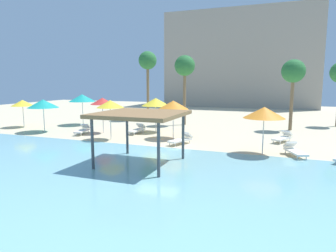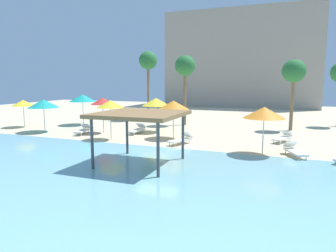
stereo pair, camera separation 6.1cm
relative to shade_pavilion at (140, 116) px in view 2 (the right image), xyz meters
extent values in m
plane|color=beige|center=(-0.36, 2.37, -2.41)|extent=(80.00, 80.00, 0.00)
cube|color=#7AB7C1|center=(-0.36, -2.88, -2.39)|extent=(44.00, 13.50, 0.04)
cylinder|color=#42474C|center=(-1.64, 1.64, -1.21)|extent=(0.14, 0.14, 2.40)
cylinder|color=#42474C|center=(1.64, 1.64, -1.21)|extent=(0.14, 0.14, 2.40)
cylinder|color=#42474C|center=(-1.64, -1.64, -1.21)|extent=(0.14, 0.14, 2.40)
cylinder|color=#42474C|center=(1.64, -1.64, -1.21)|extent=(0.14, 0.14, 2.40)
cube|color=olive|center=(0.00, 0.00, 0.08)|extent=(3.98, 3.98, 0.18)
cylinder|color=silver|center=(-6.91, 7.30, -1.28)|extent=(0.06, 0.06, 2.27)
cone|color=red|center=(-6.91, 7.30, 0.12)|extent=(1.90, 1.90, 0.52)
cylinder|color=silver|center=(-11.64, 5.99, -1.43)|extent=(0.06, 0.06, 1.97)
cone|color=teal|center=(-11.64, 5.99, -0.11)|extent=(2.43, 2.43, 0.67)
cylinder|color=silver|center=(5.45, 4.32, -1.39)|extent=(0.06, 0.06, 2.05)
cone|color=orange|center=(5.45, 4.32, -0.05)|extent=(2.27, 2.27, 0.63)
cylinder|color=silver|center=(-15.30, 7.38, -1.46)|extent=(0.06, 0.06, 1.90)
cone|color=yellow|center=(-15.30, 7.38, -0.24)|extent=(1.95, 1.95, 0.54)
cylinder|color=silver|center=(-11.29, 10.58, -1.32)|extent=(0.06, 0.06, 2.19)
cone|color=teal|center=(-11.29, 10.58, 0.12)|extent=(2.49, 2.49, 0.69)
cylinder|color=silver|center=(-0.91, 7.13, -1.36)|extent=(0.06, 0.06, 2.11)
cone|color=orange|center=(-0.91, 7.13, 0.00)|extent=(2.21, 2.21, 0.61)
cylinder|color=silver|center=(-3.20, 9.27, -1.36)|extent=(0.06, 0.06, 2.11)
cone|color=yellow|center=(-3.20, 9.27, 0.02)|extent=(2.30, 2.30, 0.63)
cylinder|color=silver|center=(-4.86, 5.13, -1.29)|extent=(0.06, 0.06, 2.25)
cone|color=yellow|center=(-4.86, 5.13, 0.10)|extent=(1.91, 1.91, 0.53)
cylinder|color=white|center=(8.94, 3.35, -2.30)|extent=(0.05, 0.05, 0.22)
cylinder|color=white|center=(7.67, 3.81, -2.30)|extent=(0.05, 0.05, 0.22)
cylinder|color=white|center=(7.23, 3.62, -2.30)|extent=(0.05, 0.05, 0.22)
cylinder|color=white|center=(7.11, 5.13, -2.30)|extent=(0.05, 0.05, 0.22)
cylinder|color=white|center=(6.67, 4.95, -2.30)|extent=(0.05, 0.05, 0.22)
cube|color=white|center=(7.17, 4.38, -2.14)|extent=(1.26, 1.89, 0.10)
cube|color=white|center=(6.88, 5.06, -1.87)|extent=(0.75, 0.70, 0.40)
cylinder|color=white|center=(-7.66, 5.44, -2.30)|extent=(0.05, 0.05, 0.22)
cylinder|color=white|center=(-8.12, 5.32, -2.30)|extent=(0.05, 0.05, 0.22)
cylinder|color=white|center=(-8.01, 6.84, -2.30)|extent=(0.05, 0.05, 0.22)
cylinder|color=white|center=(-8.48, 6.72, -2.30)|extent=(0.05, 0.05, 0.22)
cube|color=white|center=(-8.07, 6.08, -2.14)|extent=(1.03, 1.89, 0.10)
cube|color=white|center=(-8.25, 6.80, -1.87)|extent=(0.71, 0.64, 0.40)
cylinder|color=white|center=(6.35, 7.56, -2.30)|extent=(0.05, 0.05, 0.22)
cylinder|color=white|center=(5.91, 7.76, -2.30)|extent=(0.05, 0.05, 0.22)
cylinder|color=white|center=(6.94, 8.87, -2.30)|extent=(0.05, 0.05, 0.22)
cylinder|color=white|center=(6.50, 9.07, -2.30)|extent=(0.05, 0.05, 0.22)
cube|color=white|center=(6.42, 8.31, -2.14)|extent=(1.29, 1.89, 0.10)
cube|color=white|center=(6.73, 8.99, -1.87)|extent=(0.76, 0.71, 0.40)
cylinder|color=white|center=(-4.05, 7.09, -2.30)|extent=(0.05, 0.05, 0.22)
cylinder|color=white|center=(-4.53, 7.13, -2.30)|extent=(0.05, 0.05, 0.22)
cylinder|color=white|center=(-3.95, 8.53, -2.30)|extent=(0.05, 0.05, 0.22)
cylinder|color=white|center=(-4.43, 8.56, -2.30)|extent=(0.05, 0.05, 0.22)
cube|color=white|center=(-4.24, 7.83, -2.14)|extent=(0.72, 1.84, 0.10)
cube|color=white|center=(-4.19, 8.57, -1.87)|extent=(0.63, 0.55, 0.40)
cylinder|color=white|center=(0.21, 4.45, -2.30)|extent=(0.05, 0.05, 0.22)
cylinder|color=white|center=(-0.24, 4.63, -2.30)|extent=(0.05, 0.05, 0.22)
cylinder|color=white|center=(0.74, 5.79, -2.30)|extent=(0.05, 0.05, 0.22)
cylinder|color=white|center=(0.29, 5.97, -2.30)|extent=(0.05, 0.05, 0.22)
cube|color=white|center=(0.25, 5.21, -2.14)|extent=(1.22, 1.89, 0.10)
cube|color=white|center=(0.52, 5.90, -1.87)|extent=(0.75, 0.69, 0.40)
cylinder|color=brown|center=(-7.13, 16.30, 0.54)|extent=(0.28, 0.28, 5.91)
sphere|color=#286B33|center=(-7.13, 16.30, 3.84)|extent=(1.90, 1.90, 1.90)
cylinder|color=brown|center=(-2.28, 13.97, 0.17)|extent=(0.28, 0.28, 5.16)
sphere|color=#286B33|center=(-2.28, 13.97, 3.10)|extent=(1.90, 1.90, 1.90)
cylinder|color=brown|center=(7.03, 14.06, -0.14)|extent=(0.28, 0.28, 4.55)
sphere|color=#286B33|center=(7.03, 14.06, 2.49)|extent=(1.90, 1.90, 1.90)
cube|color=#9E9384|center=(-0.54, 38.84, 5.17)|extent=(23.86, 9.02, 15.17)
camera|label=1|loc=(6.42, -12.98, 1.62)|focal=32.20mm
camera|label=2|loc=(6.48, -12.96, 1.62)|focal=32.20mm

